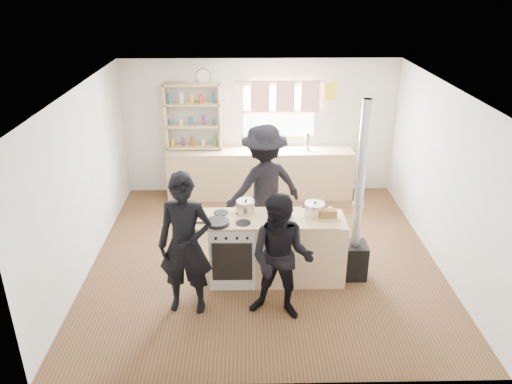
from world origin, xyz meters
The scene contains 14 objects.
ground centered at (0.00, 0.00, -0.01)m, with size 5.00×5.00×0.01m, color brown.
back_counter centered at (0.00, 2.22, 0.45)m, with size 3.40×0.55×0.90m, color tan.
shelving_unit centered at (-1.20, 2.34, 1.51)m, with size 1.00×0.28×1.20m.
thermos centered at (0.86, 2.22, 1.05)m, with size 0.10×0.10×0.31m, color silver.
cooking_island centered at (0.14, -0.55, 0.47)m, with size 1.97×0.64×0.93m.
skillet_greens centered at (-0.63, -0.73, 0.96)m, with size 0.31×0.31×0.05m.
roast_tray centered at (0.18, -0.51, 0.97)m, with size 0.34×0.25×0.07m.
stockpot_stove centered at (-0.27, -0.40, 1.02)m, with size 0.25×0.25×0.20m.
stockpot_counter centered at (0.64, -0.50, 1.02)m, with size 0.27×0.27×0.20m.
bread_board centered at (0.81, -0.59, 0.98)m, with size 0.30×0.23×0.12m.
flue_heater centered at (1.21, -0.53, 0.65)m, with size 0.35×0.35×2.50m.
person_near_left centered at (-0.99, -1.20, 0.91)m, with size 0.66×0.43×1.81m, color black.
person_near_right centered at (0.15, -1.37, 0.81)m, with size 0.78×0.61×1.61m, color black.
person_far centered at (0.01, 0.45, 0.95)m, with size 1.22×0.70×1.89m, color black.
Camera 1 is at (-0.26, -6.39, 3.90)m, focal length 35.00 mm.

